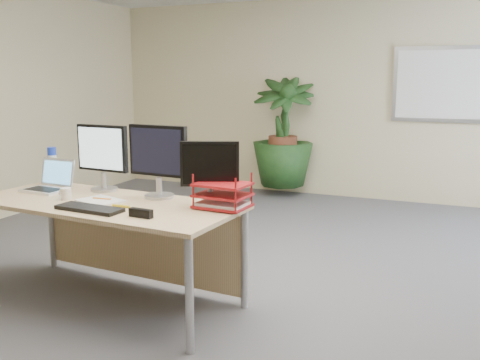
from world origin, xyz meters
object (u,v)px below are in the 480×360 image
at_px(floor_plant, 283,143).
at_px(monitor_right, 158,157).
at_px(laptop, 50,182).
at_px(monitor_left, 102,153).
at_px(desk, 116,220).

distance_m(floor_plant, monitor_right, 3.72).
distance_m(monitor_right, laptop, 0.97).
bearing_deg(monitor_left, monitor_right, -4.87).
xyz_separation_m(monitor_left, monitor_right, (0.53, -0.05, 0.01)).
xyz_separation_m(floor_plant, monitor_right, (0.28, -3.69, 0.31)).
relative_size(desk, monitor_left, 3.93).
bearing_deg(desk, laptop, 174.53).
height_order(desk, laptop, laptop).
bearing_deg(monitor_right, desk, -149.67).
height_order(desk, monitor_left, monitor_left).
xyz_separation_m(floor_plant, laptop, (-0.66, -3.79, 0.07)).
bearing_deg(monitor_right, monitor_left, 175.13).
relative_size(monitor_left, laptop, 1.47).
distance_m(desk, laptop, 0.70).
height_order(monitor_left, laptop, monitor_left).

